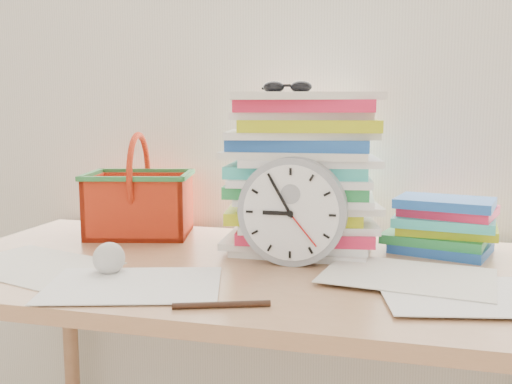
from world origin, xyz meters
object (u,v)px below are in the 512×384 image
(paper_stack, at_px, (303,172))
(book_stack, at_px, (442,225))
(clock, at_px, (293,211))
(basket, at_px, (139,185))
(desk, at_px, (256,298))

(paper_stack, bearing_deg, book_stack, 8.07)
(paper_stack, height_order, clock, paper_stack)
(paper_stack, distance_m, basket, 0.44)
(paper_stack, xyz_separation_m, book_stack, (0.32, 0.05, -0.12))
(desk, distance_m, book_stack, 0.47)
(desk, height_order, book_stack, book_stack)
(desk, xyz_separation_m, book_stack, (0.39, 0.22, 0.14))
(desk, distance_m, paper_stack, 0.32)
(desk, height_order, clock, clock)
(desk, distance_m, clock, 0.20)
(clock, bearing_deg, book_stack, 31.99)
(desk, height_order, basket, basket)
(clock, relative_size, basket, 0.87)
(paper_stack, xyz_separation_m, clock, (0.01, -0.15, -0.07))
(paper_stack, height_order, basket, paper_stack)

